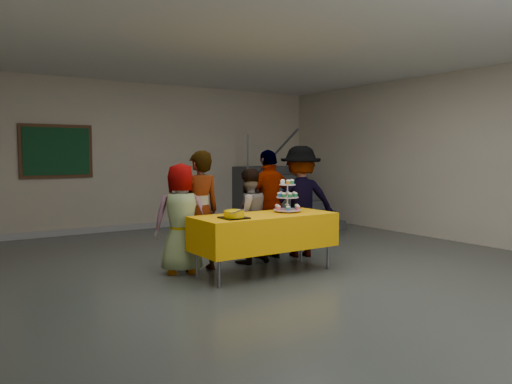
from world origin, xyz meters
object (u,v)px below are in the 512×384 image
schoolchild_d (270,204)px  staircase (277,202)px  cupcake_stand (287,199)px  bear_cake (234,214)px  schoolchild_a (181,218)px  schoolchild_e (301,201)px  schoolchild_c (248,216)px  bake_table (265,231)px  noticeboard (57,151)px  schoolchild_b (200,211)px

schoolchild_d → staircase: size_ratio=0.67×
cupcake_stand → bear_cake: size_ratio=1.24×
schoolchild_a → schoolchild_e: schoolchild_e is taller
schoolchild_c → staircase: size_ratio=0.56×
bake_table → schoolchild_e: 1.27m
schoolchild_a → schoolchild_c: 1.05m
bear_cake → schoolchild_a: (-0.36, 0.73, -0.11)m
bake_table → cupcake_stand: cupcake_stand is taller
bake_table → noticeboard: (-1.59, 4.53, 1.04)m
schoolchild_e → staircase: 3.59m
schoolchild_c → schoolchild_e: size_ratio=0.80×
cupcake_stand → schoolchild_a: bearing=157.2°
cupcake_stand → bake_table: bearing=-172.0°
bake_table → staircase: 4.69m
schoolchild_b → schoolchild_d: bearing=-174.3°
bear_cake → schoolchild_d: 1.43m
schoolchild_a → schoolchild_d: (1.50, 0.14, 0.09)m
noticeboard → schoolchild_e: bearing=-55.8°
schoolchild_b → schoolchild_e: size_ratio=0.96×
cupcake_stand → schoolchild_e: size_ratio=0.27×
schoolchild_b → schoolchild_d: 1.25m
bake_table → cupcake_stand: (0.41, 0.06, 0.39)m
schoolchild_e → noticeboard: (-2.67, 3.92, 0.76)m
bear_cake → schoolchild_b: schoolchild_b is taller
cupcake_stand → schoolchild_a: (-1.31, 0.55, -0.23)m
schoolchild_d → bear_cake: bearing=41.8°
schoolchild_a → schoolchild_b: schoolchild_b is taller
schoolchild_a → staircase: (3.77, 3.09, -0.23)m
cupcake_stand → schoolchild_b: bearing=152.9°
bear_cake → schoolchild_b: bearing=98.0°
schoolchild_d → noticeboard: noticeboard is taller
bake_table → cupcake_stand: bearing=8.0°
cupcake_stand → schoolchild_d: bearing=74.6°
schoolchild_d → noticeboard: 4.45m
bake_table → noticeboard: noticeboard is taller
bake_table → schoolchild_e: schoolchild_e is taller
bear_cake → schoolchild_c: schoolchild_c is taller
schoolchild_b → noticeboard: size_ratio=1.23×
bake_table → schoolchild_d: 0.99m
schoolchild_c → schoolchild_d: (0.45, 0.10, 0.13)m
schoolchild_b → noticeboard: 4.13m
bear_cake → noticeboard: size_ratio=0.28×
schoolchild_b → schoolchild_e: schoolchild_e is taller
schoolchild_a → schoolchild_d: schoolchild_d is taller
schoolchild_a → schoolchild_c: schoolchild_a is taller
schoolchild_a → staircase: staircase is taller
schoolchild_e → noticeboard: 4.81m
cupcake_stand → schoolchild_a: size_ratio=0.31×
bake_table → schoolchild_c: bearing=76.4°
cupcake_stand → schoolchild_e: schoolchild_e is taller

